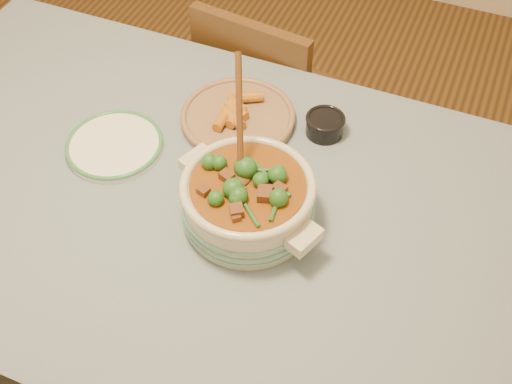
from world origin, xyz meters
TOP-DOWN VIEW (x-y plane):
  - floor at (0.00, 0.00)m, footprint 4.50×4.50m
  - dining_table at (0.00, 0.00)m, footprint 1.68×1.08m
  - stew_casserole at (0.20, -0.01)m, footprint 0.38×0.37m
  - white_plate at (-0.19, 0.07)m, footprint 0.32×0.32m
  - condiment_bowl at (0.27, 0.33)m, footprint 0.13×0.13m
  - fried_plate at (0.05, 0.28)m, footprint 0.31×0.31m
  - chair_far at (-0.03, 0.68)m, footprint 0.44×0.44m

SIDE VIEW (x-z plane):
  - floor at x=0.00m, z-range 0.00..0.00m
  - chair_far at x=-0.03m, z-range 0.06..0.90m
  - dining_table at x=0.00m, z-range 0.29..1.04m
  - white_plate at x=-0.19m, z-range 0.76..0.78m
  - fried_plate at x=0.05m, z-range 0.75..0.80m
  - condiment_bowl at x=0.27m, z-range 0.76..0.81m
  - stew_casserole at x=0.20m, z-range 0.65..1.01m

